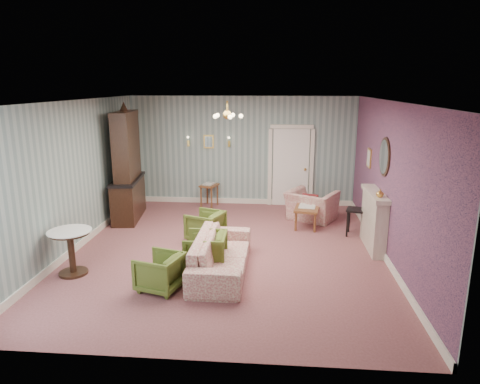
# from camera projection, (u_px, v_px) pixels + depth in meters

# --- Properties ---
(floor) EXTENTS (7.00, 7.00, 0.00)m
(floor) POSITION_uv_depth(u_px,v_px,m) (228.00, 251.00, 8.52)
(floor) COLOR #8C5153
(floor) RESTS_ON ground
(ceiling) EXTENTS (7.00, 7.00, 0.00)m
(ceiling) POSITION_uv_depth(u_px,v_px,m) (227.00, 101.00, 7.81)
(ceiling) COLOR white
(ceiling) RESTS_ON ground
(wall_back) EXTENTS (6.00, 0.00, 6.00)m
(wall_back) POSITION_uv_depth(u_px,v_px,m) (242.00, 151.00, 11.55)
(wall_back) COLOR slate
(wall_back) RESTS_ON ground
(wall_front) EXTENTS (6.00, 0.00, 6.00)m
(wall_front) POSITION_uv_depth(u_px,v_px,m) (193.00, 246.00, 4.78)
(wall_front) COLOR slate
(wall_front) RESTS_ON ground
(wall_left) EXTENTS (0.00, 7.00, 7.00)m
(wall_left) POSITION_uv_depth(u_px,v_px,m) (75.00, 176.00, 8.41)
(wall_left) COLOR slate
(wall_left) RESTS_ON ground
(wall_right) EXTENTS (0.00, 7.00, 7.00)m
(wall_right) POSITION_uv_depth(u_px,v_px,m) (390.00, 182.00, 7.92)
(wall_right) COLOR slate
(wall_right) RESTS_ON ground
(wall_right_floral) EXTENTS (0.00, 7.00, 7.00)m
(wall_right_floral) POSITION_uv_depth(u_px,v_px,m) (389.00, 182.00, 7.92)
(wall_right_floral) COLOR #B35975
(wall_right_floral) RESTS_ON ground
(door) EXTENTS (1.12, 0.12, 2.16)m
(door) POSITION_uv_depth(u_px,v_px,m) (291.00, 166.00, 11.49)
(door) COLOR white
(door) RESTS_ON floor
(olive_chair_a) EXTENTS (0.76, 0.78, 0.66)m
(olive_chair_a) POSITION_uv_depth(u_px,v_px,m) (160.00, 270.00, 6.84)
(olive_chair_a) COLOR #526623
(olive_chair_a) RESTS_ON floor
(olive_chair_b) EXTENTS (0.68, 0.72, 0.73)m
(olive_chair_b) POSITION_uv_depth(u_px,v_px,m) (205.00, 249.00, 7.61)
(olive_chair_b) COLOR #526623
(olive_chair_b) RESTS_ON floor
(olive_chair_c) EXTENTS (0.82, 0.85, 0.69)m
(olive_chair_c) POSITION_uv_depth(u_px,v_px,m) (205.00, 224.00, 9.02)
(olive_chair_c) COLOR #526623
(olive_chair_c) RESTS_ON floor
(sofa_chintz) EXTENTS (0.67, 2.24, 0.87)m
(sofa_chintz) POSITION_uv_depth(u_px,v_px,m) (221.00, 248.00, 7.46)
(sofa_chintz) COLOR #9E3F46
(sofa_chintz) RESTS_ON floor
(wingback_chair) EXTENTS (1.29, 1.14, 0.95)m
(wingback_chair) POSITION_uv_depth(u_px,v_px,m) (312.00, 201.00, 10.36)
(wingback_chair) COLOR #9E3F46
(wingback_chair) RESTS_ON floor
(dresser) EXTENTS (0.77, 1.70, 2.74)m
(dresser) POSITION_uv_depth(u_px,v_px,m) (126.00, 163.00, 10.27)
(dresser) COLOR black
(dresser) RESTS_ON floor
(fireplace) EXTENTS (0.30, 1.40, 1.16)m
(fireplace) POSITION_uv_depth(u_px,v_px,m) (374.00, 220.00, 8.53)
(fireplace) COLOR beige
(fireplace) RESTS_ON floor
(mantel_vase) EXTENTS (0.15, 0.15, 0.15)m
(mantel_vase) POSITION_uv_depth(u_px,v_px,m) (380.00, 193.00, 7.99)
(mantel_vase) COLOR gold
(mantel_vase) RESTS_ON fireplace
(oval_mirror) EXTENTS (0.04, 0.76, 0.84)m
(oval_mirror) POSITION_uv_depth(u_px,v_px,m) (384.00, 157.00, 8.21)
(oval_mirror) COLOR white
(oval_mirror) RESTS_ON wall_right
(framed_print) EXTENTS (0.04, 0.34, 0.42)m
(framed_print) POSITION_uv_depth(u_px,v_px,m) (369.00, 158.00, 9.58)
(framed_print) COLOR gold
(framed_print) RESTS_ON wall_right
(coffee_table) EXTENTS (0.67, 1.02, 0.48)m
(coffee_table) POSITION_uv_depth(u_px,v_px,m) (307.00, 216.00, 9.94)
(coffee_table) COLOR brown
(coffee_table) RESTS_ON floor
(side_table_black) EXTENTS (0.49, 0.49, 0.60)m
(side_table_black) POSITION_uv_depth(u_px,v_px,m) (356.00, 222.00, 9.31)
(side_table_black) COLOR black
(side_table_black) RESTS_ON floor
(pedestal_table) EXTENTS (0.93, 0.93, 0.80)m
(pedestal_table) POSITION_uv_depth(u_px,v_px,m) (72.00, 252.00, 7.38)
(pedestal_table) COLOR black
(pedestal_table) RESTS_ON floor
(nesting_table) EXTENTS (0.51, 0.59, 0.65)m
(nesting_table) POSITION_uv_depth(u_px,v_px,m) (209.00, 194.00, 11.55)
(nesting_table) COLOR brown
(nesting_table) RESTS_ON floor
(gilt_mirror_back) EXTENTS (0.28, 0.06, 0.36)m
(gilt_mirror_back) POSITION_uv_depth(u_px,v_px,m) (209.00, 142.00, 11.52)
(gilt_mirror_back) COLOR gold
(gilt_mirror_back) RESTS_ON wall_back
(sconce_left) EXTENTS (0.16, 0.12, 0.30)m
(sconce_left) POSITION_uv_depth(u_px,v_px,m) (188.00, 142.00, 11.55)
(sconce_left) COLOR gold
(sconce_left) RESTS_ON wall_back
(sconce_right) EXTENTS (0.16, 0.12, 0.30)m
(sconce_right) POSITION_uv_depth(u_px,v_px,m) (229.00, 142.00, 11.46)
(sconce_right) COLOR gold
(sconce_right) RESTS_ON wall_back
(chandelier) EXTENTS (0.56, 0.56, 0.36)m
(chandelier) POSITION_uv_depth(u_px,v_px,m) (227.00, 116.00, 7.88)
(chandelier) COLOR gold
(chandelier) RESTS_ON ceiling
(burgundy_cushion) EXTENTS (0.41, 0.28, 0.39)m
(burgundy_cushion) POSITION_uv_depth(u_px,v_px,m) (310.00, 202.00, 10.22)
(burgundy_cushion) COLOR maroon
(burgundy_cushion) RESTS_ON wingback_chair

